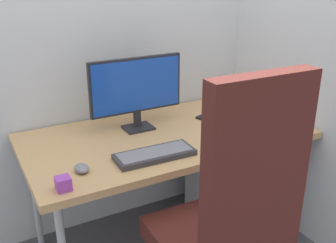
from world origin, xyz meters
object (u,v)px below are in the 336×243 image
monitor (136,88)px  notebook (219,119)px  filing_cabinet (232,181)px  pen_holder (248,101)px  keyboard (155,154)px  desk_clamp_accessory (63,184)px  mouse (82,168)px  office_chair (229,223)px

monitor → notebook: 0.54m
filing_cabinet → pen_holder: (0.14, 0.07, 0.50)m
keyboard → monitor: bearing=77.9°
pen_holder → desk_clamp_accessory: size_ratio=3.18×
mouse → pen_holder: (1.16, 0.29, 0.04)m
pen_holder → desk_clamp_accessory: (-1.27, -0.40, -0.03)m
filing_cabinet → pen_holder: size_ratio=2.82×
filing_cabinet → monitor: 0.91m
office_chair → pen_holder: size_ratio=6.70×
office_chair → keyboard: office_chair is taller
pen_holder → notebook: pen_holder is taller
monitor → keyboard: size_ratio=1.36×
desk_clamp_accessory → office_chair: bearing=-39.2°
keyboard → notebook: size_ratio=1.60×
keyboard → mouse: mouse is taller
office_chair → monitor: (0.02, 0.87, 0.31)m
filing_cabinet → keyboard: 0.85m
desk_clamp_accessory → keyboard: bearing=10.7°
office_chair → desk_clamp_accessory: office_chair is taller
keyboard → office_chair: bearing=-83.3°
notebook → desk_clamp_accessory: bearing=-178.5°
filing_cabinet → monitor: monitor is taller
filing_cabinet → pen_holder: 0.52m
notebook → mouse: bearing=177.0°
notebook → office_chair: bearing=-139.7°
notebook → desk_clamp_accessory: (-1.00, -0.33, 0.02)m
office_chair → pen_holder: 1.12m
monitor → filing_cabinet: bearing=-11.4°
mouse → monitor: bearing=37.6°
monitor → pen_holder: 0.76m
keyboard → mouse: bearing=175.7°
office_chair → filing_cabinet: bearing=50.9°
monitor → desk_clamp_accessory: size_ratio=8.95×
monitor → desk_clamp_accessory: (-0.53, -0.45, -0.21)m
office_chair → desk_clamp_accessory: (-0.51, 0.42, 0.10)m
office_chair → monitor: office_chair is taller
mouse → notebook: size_ratio=0.36×
keyboard → pen_holder: (0.81, 0.32, 0.04)m
office_chair → filing_cabinet: (0.61, 0.75, -0.37)m
filing_cabinet → mouse: 1.14m
monitor → mouse: size_ratio=6.08×
monitor → desk_clamp_accessory: 0.73m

